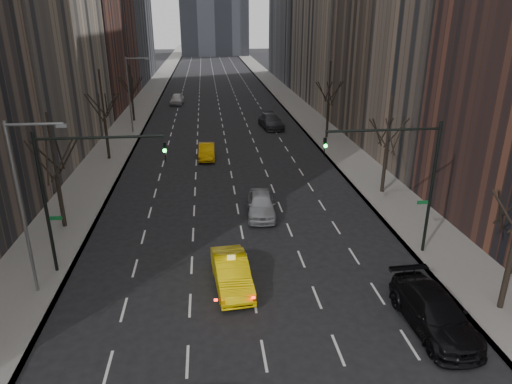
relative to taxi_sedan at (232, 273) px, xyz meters
name	(u,v)px	position (x,y,z in m)	size (l,w,h in m)	color
sidewalk_left	(147,99)	(-11.20, 60.50, -0.75)	(4.50, 320.00, 0.15)	slate
sidewalk_right	(286,96)	(13.30, 60.50, -0.75)	(4.50, 320.00, 0.15)	slate
tree_lw_b	(57,177)	(-10.95, 8.50, 2.89)	(3.36, 3.50, 7.82)	black
tree_lw_c	(105,120)	(-10.95, 24.50, 3.21)	(3.36, 3.50, 8.74)	black
tree_lw_d	(132,95)	(-10.95, 42.50, 2.74)	(3.36, 3.50, 7.36)	black
tree_rw_b	(386,149)	(13.05, 12.50, 2.89)	(3.36, 3.50, 7.82)	black
tree_rw_c	(328,104)	(13.05, 30.50, 3.21)	(3.36, 3.50, 8.74)	black
traffic_mast_left	(75,180)	(-8.06, 2.49, 4.66)	(6.69, 0.39, 8.00)	black
traffic_mast_right	(406,168)	(10.15, 2.49, 4.66)	(6.69, 0.39, 8.00)	black
streetlight_near	(26,193)	(-9.79, 0.50, 4.79)	(2.83, 0.22, 9.00)	slate
streetlight_far	(132,87)	(-9.79, 35.50, 4.79)	(2.83, 0.22, 9.00)	slate
taxi_sedan	(232,273)	(0.00, 0.00, 0.00)	(1.75, 5.01, 1.65)	yellow
silver_sedan_ahead	(261,204)	(2.68, 9.18, 0.02)	(1.99, 4.93, 1.68)	#999BA0
parked_suv_black	(434,312)	(9.06, -4.47, 0.03)	(2.39, 5.89, 1.71)	black
far_taxi	(207,151)	(-1.13, 23.85, -0.08)	(1.58, 4.54, 1.50)	#E19E04
far_suv_grey	(271,121)	(7.25, 36.66, 0.04)	(2.43, 5.97, 1.73)	#313137
far_car_white	(177,99)	(-5.76, 55.33, 0.01)	(1.97, 4.90, 1.67)	silver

